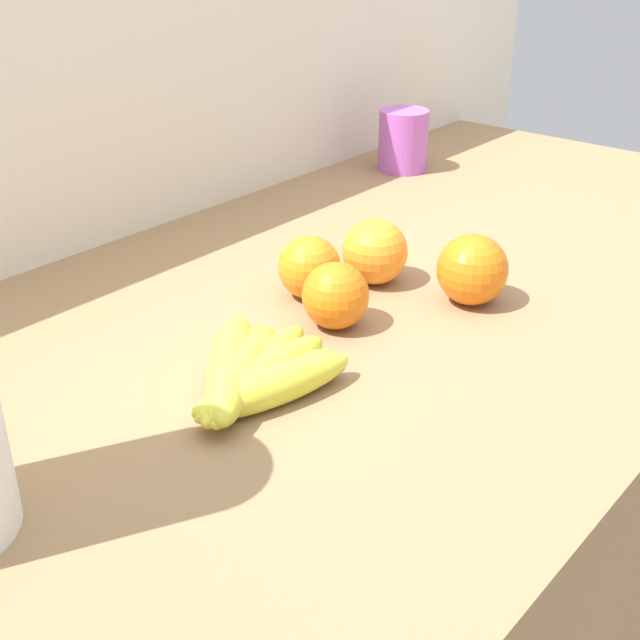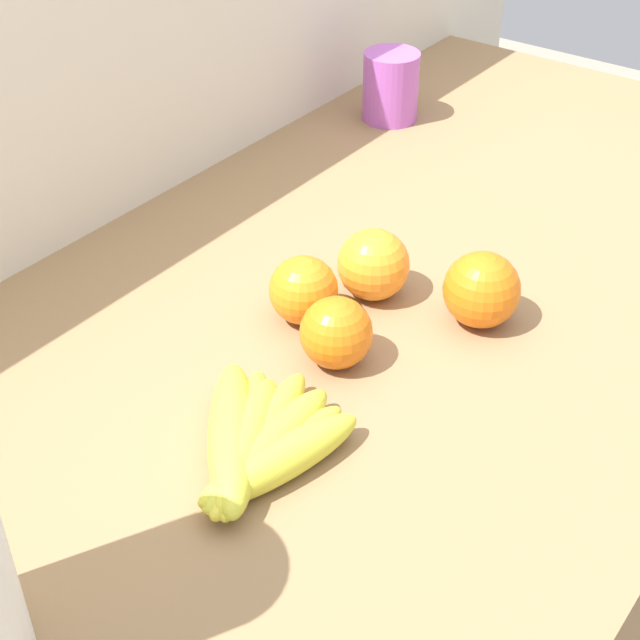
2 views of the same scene
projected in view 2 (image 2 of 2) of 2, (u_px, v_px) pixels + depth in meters
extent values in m
cube|color=olive|center=(385.00, 552.00, 1.30)|extent=(1.46, 0.73, 0.87)
cube|color=silver|center=(161.00, 322.00, 1.37)|extent=(1.86, 0.06, 1.30)
ellipsoid|color=gold|center=(281.00, 460.00, 0.81)|extent=(0.17, 0.08, 0.04)
ellipsoid|color=gold|center=(276.00, 457.00, 0.82)|extent=(0.17, 0.05, 0.03)
ellipsoid|color=gold|center=(270.00, 448.00, 0.82)|extent=(0.18, 0.05, 0.04)
ellipsoid|color=gold|center=(261.00, 442.00, 0.83)|extent=(0.20, 0.09, 0.04)
ellipsoid|color=gold|center=(247.00, 443.00, 0.82)|extent=(0.17, 0.11, 0.04)
ellipsoid|color=gold|center=(244.00, 441.00, 0.83)|extent=(0.18, 0.13, 0.04)
ellipsoid|color=gold|center=(233.00, 436.00, 0.83)|extent=(0.17, 0.16, 0.04)
sphere|color=orange|center=(480.00, 291.00, 0.98)|extent=(0.08, 0.08, 0.08)
sphere|color=orange|center=(373.00, 265.00, 1.02)|extent=(0.08, 0.08, 0.08)
sphere|color=orange|center=(304.00, 290.00, 0.98)|extent=(0.07, 0.07, 0.07)
sphere|color=orange|center=(336.00, 333.00, 0.93)|extent=(0.07, 0.07, 0.07)
cylinder|color=#B056BF|center=(391.00, 86.00, 1.38)|extent=(0.08, 0.08, 0.10)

